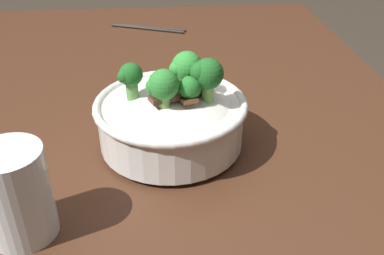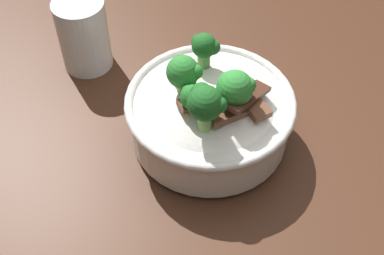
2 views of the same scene
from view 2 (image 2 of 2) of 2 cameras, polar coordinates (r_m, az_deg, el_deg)
The scene contains 3 objects.
dining_table at distance 0.89m, azimuth 8.09°, elevation -1.47°, with size 1.28×1.02×0.81m.
rice_bowl at distance 0.70m, azimuth 1.99°, elevation 1.85°, with size 0.23×0.23×0.15m.
drinking_glass at distance 0.84m, azimuth -11.81°, elevation 9.61°, with size 0.08×0.08×0.12m.
Camera 2 is at (-0.20, -0.54, 1.38)m, focal length 48.32 mm.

